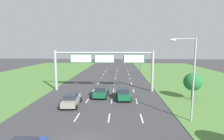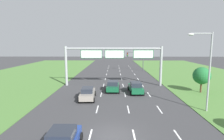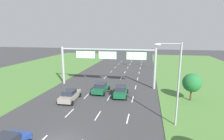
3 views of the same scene
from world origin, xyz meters
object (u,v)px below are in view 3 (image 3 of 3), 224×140
at_px(roadside_tree_mid, 192,83).
at_px(car_near_red, 121,91).
at_px(car_mid_lane, 101,88).
at_px(street_lamp, 175,78).
at_px(sign_gantry, 107,59).
at_px(car_lead_silver, 70,95).
at_px(traffic_light_mast, 145,54).

bearing_deg(roadside_tree_mid, car_near_red, -178.83).
distance_m(car_mid_lane, street_lamp, 13.77).
bearing_deg(roadside_tree_mid, car_mid_lane, 176.01).
bearing_deg(car_near_red, car_mid_lane, 159.09).
relative_size(sign_gantry, roadside_tree_mid, 4.40).
xyz_separation_m(car_mid_lane, street_lamp, (9.88, -8.57, 4.29)).
distance_m(car_lead_silver, traffic_light_mast, 28.72).
bearing_deg(roadside_tree_mid, sign_gantry, 160.33).
xyz_separation_m(car_lead_silver, sign_gantry, (3.53, 8.12, 4.18)).
bearing_deg(sign_gantry, car_lead_silver, -113.48).
bearing_deg(traffic_light_mast, sign_gantry, -108.59).
bearing_deg(car_lead_silver, sign_gantry, 63.39).
relative_size(street_lamp, roadside_tree_mid, 2.17).
xyz_separation_m(car_near_red, car_mid_lane, (-3.45, 1.13, -0.05)).
relative_size(car_lead_silver, traffic_light_mast, 0.79).
bearing_deg(traffic_light_mast, roadside_tree_mid, -73.63).
distance_m(car_near_red, street_lamp, 10.71).
bearing_deg(traffic_light_mast, car_lead_silver, -110.10).
bearing_deg(car_lead_silver, street_lamp, -20.89).
relative_size(car_mid_lane, roadside_tree_mid, 1.10).
height_order(sign_gantry, street_lamp, street_lamp).
height_order(car_near_red, street_lamp, street_lamp).
bearing_deg(car_lead_silver, traffic_light_mast, 66.77).
bearing_deg(car_lead_silver, car_mid_lane, 49.33).
relative_size(car_lead_silver, street_lamp, 0.52).
distance_m(car_lead_silver, sign_gantry, 9.79).
relative_size(car_mid_lane, sign_gantry, 0.25).
xyz_separation_m(car_near_red, car_lead_silver, (-6.78, -3.21, -0.03)).
distance_m(car_near_red, car_mid_lane, 3.63).
bearing_deg(street_lamp, roadside_tree_mid, 65.56).
xyz_separation_m(sign_gantry, street_lamp, (9.69, -12.35, 0.09)).
bearing_deg(car_mid_lane, car_near_red, -16.78).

